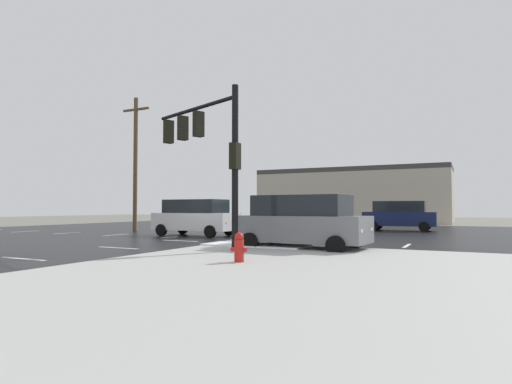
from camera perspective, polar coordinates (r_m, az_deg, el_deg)
The scene contains 13 objects.
ground_plane at distance 22.43m, azimuth -7.03°, elevation -6.16°, with size 120.00×120.00×0.00m, color slate.
road_asphalt at distance 22.43m, azimuth -7.03°, elevation -6.13°, with size 44.00×44.00×0.02m, color black.
sidewalk_corner at distance 6.87m, azimuth 23.97°, elevation -14.74°, with size 18.00×18.00×0.14m, color #B2B2AD.
snow_strip_curbside at distance 16.46m, azimuth -0.08°, elevation -7.06°, with size 4.00×1.60×0.06m, color white.
lane_markings at distance 20.62m, azimuth -6.33°, elevation -6.46°, with size 36.15×36.15×0.01m.
traffic_signal_mast at distance 15.97m, azimuth -6.52°, elevation 6.71°, with size 4.69×2.05×5.63m.
fire_hydrant at distance 11.59m, azimuth -2.25°, elevation -7.33°, with size 0.48×0.26×0.79m.
strip_building_background at distance 48.89m, azimuth 12.85°, elevation -0.49°, with size 20.11×8.00×5.84m.
suv_white at distance 24.35m, azimuth -8.02°, elevation -3.26°, with size 4.87×2.25×2.03m.
sedan_silver at distance 35.35m, azimuth 4.15°, elevation -3.29°, with size 2.44×4.68×1.58m.
suv_grey at distance 15.89m, azimuth 6.10°, elevation -3.90°, with size 4.92×2.38×2.03m.
suv_navy at distance 31.30m, azimuth 18.53°, elevation -2.91°, with size 4.86×2.21×2.03m.
utility_pole_far at distance 30.50m, azimuth -15.72°, elevation 3.98°, with size 2.20×0.28×9.13m.
Camera 1 is at (12.30, -18.69, 1.59)m, focal length 30.12 mm.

